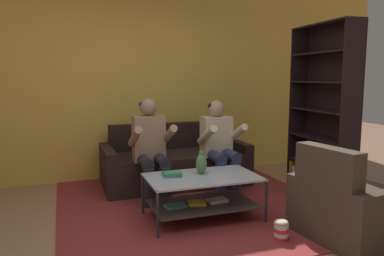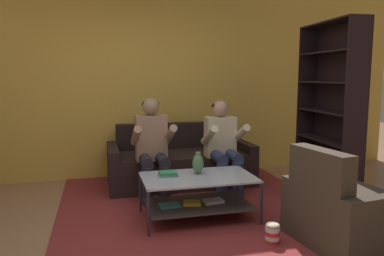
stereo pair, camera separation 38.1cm
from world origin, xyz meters
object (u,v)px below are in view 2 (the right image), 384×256
at_px(person_seated_right, 223,143).
at_px(coffee_table, 198,191).
at_px(person_seated_left, 152,144).
at_px(bookshelf, 329,124).
at_px(couch, 179,164).
at_px(popcorn_tub, 272,233).
at_px(armchair, 344,212).
at_px(vase, 198,164).
at_px(book_stack, 168,174).

relative_size(person_seated_right, coffee_table, 1.02).
relative_size(person_seated_left, bookshelf, 0.58).
height_order(couch, coffee_table, couch).
xyz_separation_m(person_seated_left, popcorn_tub, (0.84, -1.54, -0.57)).
bearing_deg(armchair, person_seated_right, 108.12).
bearing_deg(armchair, couch, 114.24).
height_order(coffee_table, armchair, armchair).
xyz_separation_m(person_seated_right, vase, (-0.52, -0.70, -0.08)).
xyz_separation_m(couch, bookshelf, (1.69, -0.96, 0.62)).
relative_size(person_seated_right, popcorn_tub, 6.12).
height_order(couch, popcorn_tub, couch).
relative_size(coffee_table, armchair, 1.20).
bearing_deg(vase, book_stack, -177.67).
distance_m(couch, book_stack, 1.33).
height_order(couch, bookshelf, bookshelf).
height_order(couch, book_stack, couch).
distance_m(person_seated_right, armchair, 1.82).
distance_m(book_stack, armchair, 1.72).
height_order(armchair, popcorn_tub, armchair).
height_order(person_seated_left, coffee_table, person_seated_left).
xyz_separation_m(armchair, popcorn_tub, (-0.61, 0.16, -0.19)).
xyz_separation_m(coffee_table, book_stack, (-0.30, 0.09, 0.18)).
relative_size(vase, bookshelf, 0.11).
distance_m(couch, bookshelf, 2.04).
xyz_separation_m(vase, armchair, (1.08, -0.99, -0.28)).
distance_m(person_seated_left, bookshelf, 2.19).
relative_size(person_seated_left, vase, 5.19).
bearing_deg(popcorn_tub, bookshelf, 40.82).
relative_size(person_seated_left, book_stack, 6.28).
xyz_separation_m(person_seated_right, armchair, (0.56, -1.70, -0.36)).
distance_m(vase, book_stack, 0.34).
relative_size(coffee_table, bookshelf, 0.54).
xyz_separation_m(coffee_table, vase, (0.03, 0.11, 0.27)).
bearing_deg(popcorn_tub, person_seated_left, 118.65).
xyz_separation_m(bookshelf, armchair, (-0.68, -1.28, -0.61)).
xyz_separation_m(couch, popcorn_tub, (0.39, -2.07, -0.18)).
relative_size(bookshelf, armchair, 2.21).
bearing_deg(coffee_table, vase, 73.78).
relative_size(person_seated_left, armchair, 1.27).
bearing_deg(bookshelf, coffee_table, -167.68).
relative_size(coffee_table, popcorn_tub, 6.01).
bearing_deg(coffee_table, bookshelf, 12.32).
bearing_deg(person_seated_left, book_stack, -85.88).
bearing_deg(popcorn_tub, vase, 118.99).
height_order(couch, person_seated_right, person_seated_right).
bearing_deg(couch, popcorn_tub, -79.29).
bearing_deg(couch, book_stack, -107.63).
bearing_deg(vase, person_seated_right, 53.51).
relative_size(couch, person_seated_right, 1.65).
distance_m(person_seated_right, popcorn_tub, 1.64).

